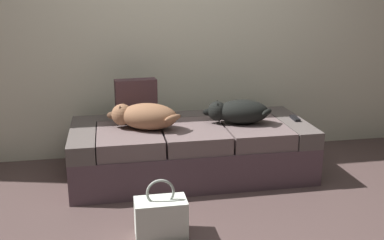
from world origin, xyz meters
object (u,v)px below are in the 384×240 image
object	(u,v)px
handbag	(161,217)
tv_remote	(295,118)
dog_dark	(238,112)
couch	(191,150)
dog_tan	(144,116)
throw_pillow	(136,100)

from	to	relation	value
handbag	tv_remote	bearing A→B (deg)	35.90
handbag	dog_dark	bearing A→B (deg)	50.01
tv_remote	couch	bearing A→B (deg)	-178.19
dog_tan	tv_remote	world-z (taller)	dog_tan
dog_dark	handbag	xyz separation A→B (m)	(-0.74, -0.88, -0.40)
couch	handbag	distance (m)	1.00
dog_dark	handbag	distance (m)	1.22
couch	dog_dark	xyz separation A→B (m)	(0.38, -0.04, 0.32)
dog_tan	throw_pillow	xyz separation A→B (m)	(-0.04, 0.29, 0.07)
dog_dark	handbag	bearing A→B (deg)	-129.99
tv_remote	throw_pillow	size ratio (longest dim) A/B	0.44
handbag	dog_tan	bearing A→B (deg)	91.15
tv_remote	handbag	size ratio (longest dim) A/B	0.40
couch	tv_remote	xyz separation A→B (m)	(0.88, -0.03, 0.23)
tv_remote	handbag	bearing A→B (deg)	-140.43
couch	throw_pillow	size ratio (longest dim) A/B	5.62
throw_pillow	handbag	xyz separation A→B (m)	(0.06, -1.16, -0.48)
couch	dog_tan	distance (m)	0.50
dog_tan	dog_dark	distance (m)	0.76
couch	dog_dark	distance (m)	0.50
throw_pillow	handbag	world-z (taller)	throw_pillow
couch	tv_remote	size ratio (longest dim) A/B	12.73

